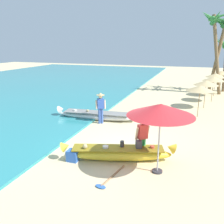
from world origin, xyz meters
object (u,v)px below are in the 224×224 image
at_px(person_vendor_hatted, 101,106).
at_px(boat_white_midground, 97,115).
at_px(boat_yellow_foreground, 118,153).
at_px(paddle, 109,179).
at_px(palm_tree_far_behind, 215,30).
at_px(cooler_box, 73,155).
at_px(person_tourist_customer, 142,136).
at_px(patio_umbrella_large, 161,110).
at_px(palm_tree_tall_inland, 224,30).

bearing_deg(person_vendor_hatted, boat_white_midground, 129.57).
xyz_separation_m(boat_yellow_foreground, paddle, (0.15, -1.44, -0.25)).
relative_size(boat_white_midground, palm_tree_far_behind, 0.71).
height_order(cooler_box, paddle, cooler_box).
bearing_deg(person_vendor_hatted, paddle, -65.59).
distance_m(person_vendor_hatted, palm_tree_far_behind, 13.14).
relative_size(person_vendor_hatted, cooler_box, 4.11).
bearing_deg(cooler_box, person_tourist_customer, 23.79).
relative_size(boat_white_midground, patio_umbrella_large, 2.03).
xyz_separation_m(person_tourist_customer, cooler_box, (-2.39, -1.12, -0.67)).
distance_m(boat_yellow_foreground, palm_tree_tall_inland, 16.42).
bearing_deg(person_vendor_hatted, cooler_box, -81.54).
distance_m(boat_white_midground, palm_tree_far_behind, 13.17).
bearing_deg(boat_white_midground, palm_tree_far_behind, 58.09).
relative_size(person_vendor_hatted, palm_tree_tall_inland, 0.26).
height_order(boat_yellow_foreground, boat_white_midground, boat_yellow_foreground).
xyz_separation_m(patio_umbrella_large, palm_tree_tall_inland, (2.84, 15.40, 3.14)).
xyz_separation_m(person_vendor_hatted, cooler_box, (0.66, -4.45, -0.79)).
relative_size(cooler_box, paddle, 0.26).
bearing_deg(person_vendor_hatted, boat_yellow_foreground, -59.71).
relative_size(palm_tree_far_behind, paddle, 4.29).
bearing_deg(paddle, palm_tree_far_behind, 77.67).
xyz_separation_m(person_vendor_hatted, palm_tree_tall_inland, (6.63, 11.16, 4.35)).
relative_size(person_tourist_customer, palm_tree_tall_inland, 0.24).
bearing_deg(person_tourist_customer, boat_white_midground, 132.03).
height_order(boat_white_midground, person_vendor_hatted, person_vendor_hatted).
height_order(person_tourist_customer, palm_tree_tall_inland, palm_tree_tall_inland).
xyz_separation_m(boat_yellow_foreground, boat_white_midground, (-2.73, 4.42, -0.03)).
height_order(boat_white_midground, palm_tree_tall_inland, palm_tree_tall_inland).
bearing_deg(cooler_box, boat_white_midground, 101.56).
height_order(patio_umbrella_large, cooler_box, patio_umbrella_large).
xyz_separation_m(palm_tree_tall_inland, palm_tree_far_behind, (-0.71, -0.28, 0.04)).
height_order(palm_tree_far_behind, paddle, palm_tree_far_behind).
height_order(boat_white_midground, patio_umbrella_large, patio_umbrella_large).
distance_m(palm_tree_tall_inland, palm_tree_far_behind, 0.76).
bearing_deg(boat_yellow_foreground, palm_tree_far_behind, 75.94).
xyz_separation_m(person_tourist_customer, paddle, (-0.66, -1.94, -0.85)).
distance_m(person_vendor_hatted, palm_tree_tall_inland, 13.69).
xyz_separation_m(boat_yellow_foreground, person_tourist_customer, (0.81, 0.50, 0.61)).
distance_m(boat_yellow_foreground, patio_umbrella_large, 2.51).
bearing_deg(person_tourist_customer, palm_tree_tall_inland, 76.11).
bearing_deg(boat_white_midground, cooler_box, -77.15).
height_order(person_vendor_hatted, palm_tree_tall_inland, palm_tree_tall_inland).
height_order(boat_yellow_foreground, person_tourist_customer, person_tourist_customer).
bearing_deg(cooler_box, paddle, -26.65).
bearing_deg(boat_white_midground, palm_tree_tall_inland, 56.04).
relative_size(boat_yellow_foreground, palm_tree_far_behind, 0.62).
xyz_separation_m(boat_white_midground, paddle, (2.88, -5.86, -0.22)).
bearing_deg(patio_umbrella_large, person_tourist_customer, 129.19).
distance_m(patio_umbrella_large, cooler_box, 3.72).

